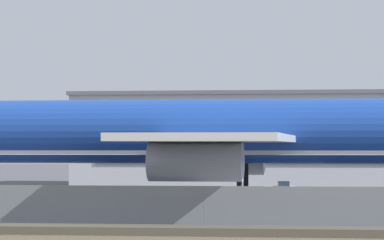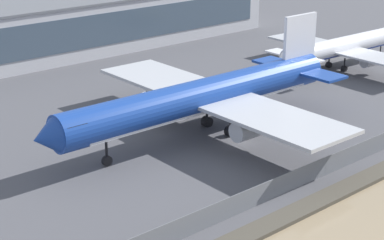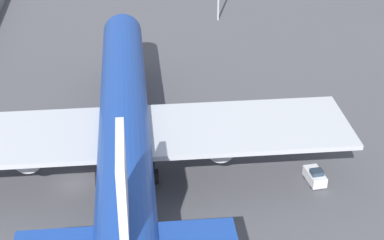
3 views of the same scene
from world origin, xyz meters
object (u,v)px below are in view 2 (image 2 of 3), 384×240
cargo_jet_blue (206,97)px  ops_van (314,51)px  baggage_tug (151,94)px  passenger_jet_white (344,47)px

cargo_jet_blue → ops_van: cargo_jet_blue is taller
cargo_jet_blue → baggage_tug: cargo_jet_blue is taller
passenger_jet_white → ops_van: passenger_jet_white is taller
cargo_jet_blue → ops_van: bearing=21.4°
cargo_jet_blue → baggage_tug: size_ratio=16.88×
cargo_jet_blue → baggage_tug: (4.75, 20.24, -5.50)m
cargo_jet_blue → baggage_tug: bearing=76.8°
baggage_tug → ops_van: 47.08m
passenger_jet_white → baggage_tug: passenger_jet_white is taller
passenger_jet_white → baggage_tug: size_ratio=12.31×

